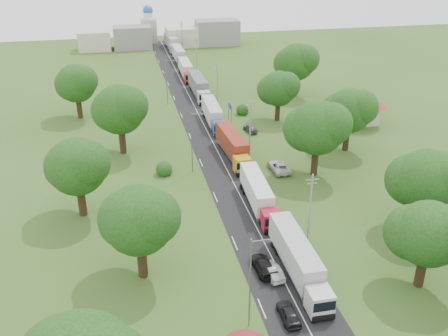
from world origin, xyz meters
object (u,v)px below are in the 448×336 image
object	(u,v)px
info_sign	(230,109)
truck_0	(298,259)
car_lane_mid	(272,271)
car_lane_front	(289,314)

from	to	relation	value
info_sign	truck_0	distance (m)	48.72
info_sign	car_lane_mid	bearing A→B (deg)	-97.34
info_sign	car_lane_mid	xyz separation A→B (m)	(-6.20, -48.16, -2.33)
truck_0	car_lane_front	world-z (taller)	truck_0
truck_0	car_lane_mid	distance (m)	3.15
info_sign	car_lane_front	world-z (taller)	info_sign
truck_0	car_lane_mid	xyz separation A→B (m)	(-2.74, 0.43, -1.49)
info_sign	car_lane_mid	size ratio (longest dim) A/B	1.00
truck_0	car_lane_front	distance (m)	7.32
car_lane_front	truck_0	bearing A→B (deg)	-116.44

